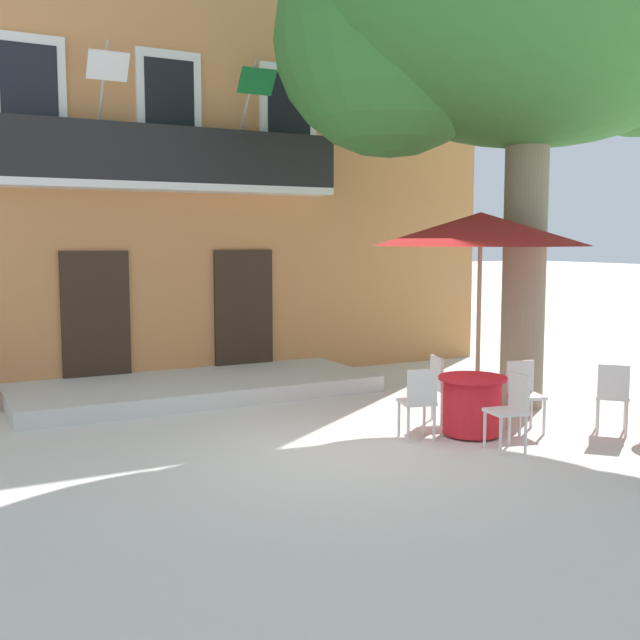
% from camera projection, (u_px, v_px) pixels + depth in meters
% --- Properties ---
extents(ground_plane, '(120.00, 120.00, 0.00)m').
position_uv_depth(ground_plane, '(353.00, 448.00, 9.16)').
color(ground_plane, silver).
extents(building_facade, '(13.00, 5.09, 7.50)m').
position_uv_depth(building_facade, '(139.00, 173.00, 14.60)').
color(building_facade, '#CC844C').
rests_on(building_facade, ground).
extents(entrance_step_platform, '(5.70, 2.29, 0.25)m').
position_uv_depth(entrance_step_platform, '(195.00, 388.00, 12.23)').
color(entrance_step_platform, silver).
rests_on(entrance_step_platform, ground).
extents(plane_tree, '(6.81, 5.98, 7.79)m').
position_uv_depth(plane_tree, '(523.00, 15.00, 10.82)').
color(plane_tree, '#7F755B').
rests_on(plane_tree, ground).
extents(cafe_table_near_tree, '(0.86, 0.86, 0.76)m').
position_uv_depth(cafe_table_near_tree, '(472.00, 405.00, 9.70)').
color(cafe_table_near_tree, red).
rests_on(cafe_table_near_tree, ground).
extents(cafe_chair_near_tree_0, '(0.45, 0.45, 0.91)m').
position_uv_depth(cafe_chair_near_tree_0, '(511.00, 406.00, 9.01)').
color(cafe_chair_near_tree_0, silver).
rests_on(cafe_chair_near_tree_0, ground).
extents(cafe_chair_near_tree_1, '(0.49, 0.49, 0.91)m').
position_uv_depth(cafe_chair_near_tree_1, '(523.00, 391.00, 9.93)').
color(cafe_chair_near_tree_1, silver).
rests_on(cafe_chair_near_tree_1, ground).
extents(cafe_chair_near_tree_2, '(0.49, 0.49, 0.91)m').
position_uv_depth(cafe_chair_near_tree_2, '(444.00, 384.00, 10.39)').
color(cafe_chair_near_tree_2, silver).
rests_on(cafe_chair_near_tree_2, ground).
extents(cafe_chair_near_tree_3, '(0.49, 0.49, 0.91)m').
position_uv_depth(cafe_chair_near_tree_3, '(419.00, 399.00, 9.43)').
color(cafe_chair_near_tree_3, silver).
rests_on(cafe_chair_near_tree_3, ground).
extents(cafe_chair_middle_1, '(0.57, 0.57, 0.91)m').
position_uv_depth(cafe_chair_middle_1, '(613.00, 393.00, 9.78)').
color(cafe_chair_middle_1, silver).
rests_on(cafe_chair_middle_1, ground).
extents(cafe_umbrella, '(2.90, 2.90, 2.85)m').
position_uv_depth(cafe_umbrella, '(481.00, 230.00, 10.26)').
color(cafe_umbrella, '#997A56').
rests_on(cafe_umbrella, ground).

